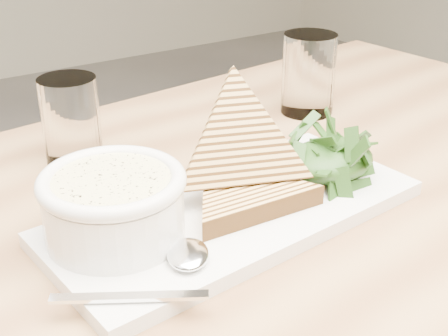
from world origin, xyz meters
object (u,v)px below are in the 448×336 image
table_top (281,239)px  glass_near (71,120)px  soup_bowl (114,212)px  platter (235,212)px  glass_far (309,74)px

table_top → glass_near: 0.29m
soup_bowl → glass_near: 0.21m
platter → glass_far: bearing=37.0°
table_top → platter: 0.06m
platter → soup_bowl: size_ratio=3.00×
table_top → platter: size_ratio=3.18×
table_top → glass_far: bearing=45.7°
platter → soup_bowl: 0.13m
table_top → glass_near: glass_near is taller
table_top → soup_bowl: 0.18m
platter → table_top: bearing=-39.9°
soup_bowl → glass_near: glass_near is taller
glass_far → soup_bowl: bearing=-154.8°
glass_far → glass_near: bearing=175.0°
table_top → glass_far: glass_far is taller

